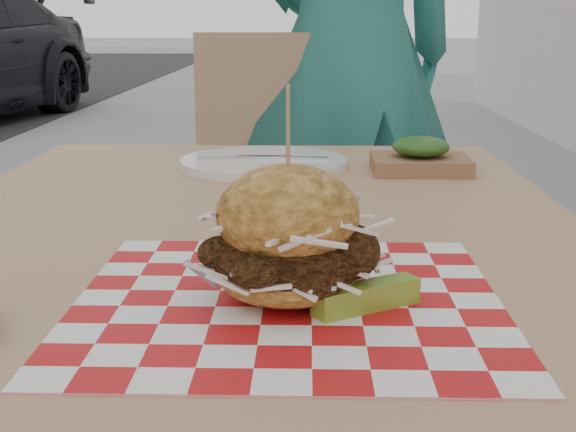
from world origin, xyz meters
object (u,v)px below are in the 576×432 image
diner (349,51)px  patio_chair (278,200)px  sandwich (288,242)px  patio_table (247,289)px

diner → patio_chair: bearing=22.8°
patio_chair → sandwich: size_ratio=5.22×
patio_table → sandwich: (0.06, -0.26, 0.13)m
patio_chair → sandwich: bearing=-88.2°
diner → patio_table: 1.22m
diner → patio_chair: size_ratio=1.90×
patio_table → sandwich: sandwich is taller
patio_table → patio_chair: size_ratio=1.26×
diner → sandwich: diner is taller
patio_table → patio_chair: bearing=90.1°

